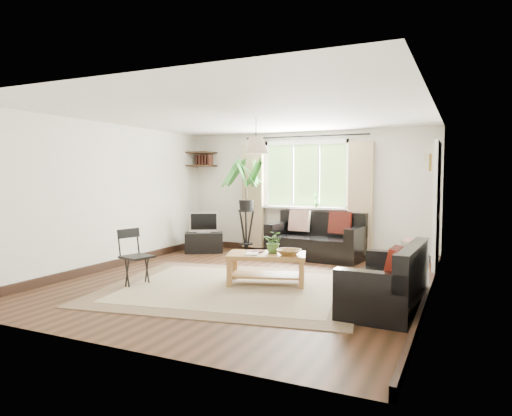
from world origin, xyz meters
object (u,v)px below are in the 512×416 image
at_px(sofa_right, 385,277).
at_px(palm_stand, 246,206).
at_px(tv_stand, 204,243).
at_px(folding_chair, 137,258).
at_px(coffee_table, 267,269).
at_px(sofa_back, 316,237).

bearing_deg(sofa_right, palm_stand, -127.40).
bearing_deg(tv_stand, palm_stand, -20.37).
bearing_deg(folding_chair, coffee_table, -49.10).
height_order(tv_stand, palm_stand, palm_stand).
bearing_deg(tv_stand, sofa_right, -62.66).
distance_m(sofa_back, folding_chair, 3.48).
bearing_deg(palm_stand, sofa_right, -40.29).
distance_m(sofa_right, palm_stand, 4.07).
bearing_deg(coffee_table, folding_chair, -152.93).
xyz_separation_m(sofa_back, folding_chair, (-1.62, -3.08, -0.01)).
bearing_deg(sofa_back, folding_chair, -112.86).
distance_m(tv_stand, palm_stand, 1.16).
xyz_separation_m(coffee_table, folding_chair, (-1.61, -0.83, 0.17)).
bearing_deg(folding_chair, sofa_back, -14.00).
relative_size(coffee_table, palm_stand, 0.57).
height_order(sofa_back, coffee_table, sofa_back).
height_order(coffee_table, palm_stand, palm_stand).
relative_size(coffee_table, folding_chair, 1.37).
distance_m(sofa_back, palm_stand, 1.48).
bearing_deg(tv_stand, folding_chair, -108.40).
height_order(sofa_right, folding_chair, folding_chair).
bearing_deg(coffee_table, palm_stand, 122.69).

